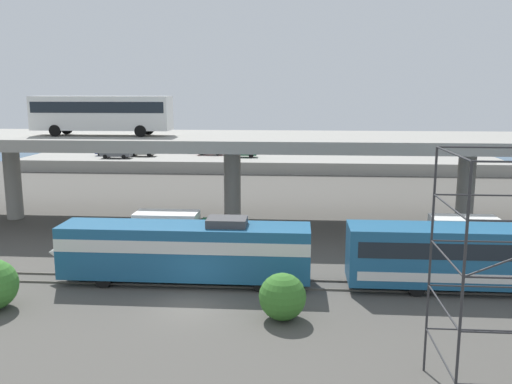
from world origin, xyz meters
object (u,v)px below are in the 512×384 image
(service_truck_east, at_px, (179,231))
(scaffolding_tower, at_px, (508,273))
(parked_car_1, at_px, (211,150))
(parked_car_0, at_px, (243,152))
(transit_bus_on_overpass, at_px, (102,112))
(parked_car_3, at_px, (143,151))
(service_truck_west, at_px, (451,236))
(parked_car_2, at_px, (116,153))
(parked_car_4, at_px, (110,150))
(train_locomotive, at_px, (173,248))

(service_truck_east, relative_size, scaffolding_tower, 0.70)
(service_truck_east, distance_m, parked_car_1, 47.31)
(parked_car_0, bearing_deg, transit_bus_on_overpass, 76.43)
(parked_car_3, bearing_deg, scaffolding_tower, 116.60)
(parked_car_1, distance_m, parked_car_3, 10.51)
(service_truck_west, relative_size, scaffolding_tower, 0.70)
(service_truck_west, distance_m, parked_car_2, 56.47)
(service_truck_east, distance_m, parked_car_4, 49.62)
(service_truck_east, xyz_separation_m, parked_car_4, (-20.56, 45.15, 0.85))
(transit_bus_on_overpass, height_order, scaffolding_tower, transit_bus_on_overpass)
(parked_car_4, bearing_deg, train_locomotive, 112.74)
(parked_car_4, bearing_deg, parked_car_1, -173.09)
(scaffolding_tower, bearing_deg, service_truck_west, 80.52)
(service_truck_west, distance_m, parked_car_3, 56.37)
(service_truck_east, height_order, scaffolding_tower, scaffolding_tower)
(transit_bus_on_overpass, height_order, parked_car_1, transit_bus_on_overpass)
(train_locomotive, relative_size, service_truck_east, 2.42)
(train_locomotive, bearing_deg, transit_bus_on_overpass, -57.41)
(parked_car_2, xyz_separation_m, parked_car_4, (-2.00, 3.42, -0.00))
(train_locomotive, bearing_deg, parked_car_0, -89.30)
(parked_car_0, bearing_deg, parked_car_2, 8.23)
(train_locomotive, xyz_separation_m, parked_car_4, (-21.55, 51.41, 0.29))
(service_truck_east, bearing_deg, train_locomotive, -80.99)
(service_truck_west, distance_m, parked_car_4, 60.35)
(train_locomotive, bearing_deg, parked_car_4, -67.26)
(transit_bus_on_overpass, xyz_separation_m, parked_car_4, (-12.21, 36.80, -7.47))
(parked_car_3, bearing_deg, parked_car_4, -7.99)
(parked_car_0, distance_m, parked_car_2, 19.12)
(parked_car_1, height_order, parked_car_2, same)
(parked_car_0, bearing_deg, scaffolding_tower, 104.21)
(parked_car_2, bearing_deg, scaffolding_tower, -59.98)
(parked_car_0, distance_m, parked_car_4, 20.94)
(scaffolding_tower, relative_size, parked_car_2, 2.14)
(train_locomotive, xyz_separation_m, parked_car_1, (-6.05, 53.29, 0.29))
(parked_car_0, height_order, parked_car_3, same)
(service_truck_west, relative_size, service_truck_east, 1.00)
(parked_car_0, relative_size, parked_car_2, 0.91)
(parked_car_1, relative_size, parked_car_2, 0.90)
(train_locomotive, relative_size, parked_car_1, 4.05)
(service_truck_east, bearing_deg, parked_car_1, 96.14)
(service_truck_west, bearing_deg, scaffolding_tower, 80.52)
(service_truck_west, xyz_separation_m, parked_car_2, (-38.04, 41.73, 0.85))
(service_truck_east, xyz_separation_m, scaffolding_tower, (16.36, -18.69, 3.59))
(parked_car_0, bearing_deg, parked_car_4, -1.86)
(train_locomotive, xyz_separation_m, scaffolding_tower, (15.37, -12.43, 3.04))
(parked_car_0, distance_m, parked_car_1, 6.00)
(service_truck_east, height_order, parked_car_2, parked_car_2)
(service_truck_west, xyz_separation_m, parked_car_0, (-19.11, 44.47, 0.84))
(parked_car_4, bearing_deg, service_truck_east, 114.48)
(parked_car_2, height_order, parked_car_3, same)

